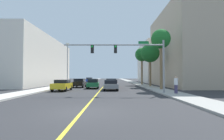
{
  "coord_description": "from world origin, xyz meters",
  "views": [
    {
      "loc": [
        1.58,
        -9.48,
        1.87
      ],
      "look_at": [
        1.54,
        20.75,
        2.92
      ],
      "focal_mm": 28.91,
      "sensor_mm": 36.0,
      "label": 1
    }
  ],
  "objects_px": {
    "traffic_signal_mast": "(131,54)",
    "car_green": "(93,83)",
    "street_lamp": "(68,62)",
    "pedestrian": "(176,85)",
    "palm_near": "(161,40)",
    "palm_mid": "(150,53)",
    "car_red": "(112,83)",
    "palm_far": "(142,55)",
    "car_blue": "(90,80)",
    "car_yellow": "(62,85)",
    "car_black": "(80,83)",
    "car_gray": "(111,85)"
  },
  "relations": [
    {
      "from": "palm_mid",
      "to": "car_red",
      "type": "bearing_deg",
      "value": -171.01
    },
    {
      "from": "street_lamp",
      "to": "car_red",
      "type": "relative_size",
      "value": 2.04
    },
    {
      "from": "palm_mid",
      "to": "car_gray",
      "type": "relative_size",
      "value": 1.73
    },
    {
      "from": "car_gray",
      "to": "car_red",
      "type": "height_order",
      "value": "car_red"
    },
    {
      "from": "car_black",
      "to": "car_gray",
      "type": "height_order",
      "value": "car_black"
    },
    {
      "from": "street_lamp",
      "to": "car_green",
      "type": "relative_size",
      "value": 1.89
    },
    {
      "from": "palm_near",
      "to": "car_yellow",
      "type": "relative_size",
      "value": 2.1
    },
    {
      "from": "car_blue",
      "to": "pedestrian",
      "type": "xyz_separation_m",
      "value": [
        13.03,
        -34.26,
        0.26
      ]
    },
    {
      "from": "traffic_signal_mast",
      "to": "car_green",
      "type": "distance_m",
      "value": 10.84
    },
    {
      "from": "car_green",
      "to": "car_red",
      "type": "distance_m",
      "value": 3.77
    },
    {
      "from": "car_green",
      "to": "car_red",
      "type": "height_order",
      "value": "car_red"
    },
    {
      "from": "pedestrian",
      "to": "palm_far",
      "type": "bearing_deg",
      "value": 131.29
    },
    {
      "from": "car_red",
      "to": "palm_far",
      "type": "bearing_deg",
      "value": 54.92
    },
    {
      "from": "car_blue",
      "to": "pedestrian",
      "type": "distance_m",
      "value": 36.66
    },
    {
      "from": "palm_mid",
      "to": "car_black",
      "type": "height_order",
      "value": "palm_mid"
    },
    {
      "from": "pedestrian",
      "to": "traffic_signal_mast",
      "type": "bearing_deg",
      "value": -147.11
    },
    {
      "from": "street_lamp",
      "to": "car_blue",
      "type": "height_order",
      "value": "street_lamp"
    },
    {
      "from": "car_blue",
      "to": "palm_mid",
      "type": "bearing_deg",
      "value": 120.55
    },
    {
      "from": "street_lamp",
      "to": "palm_near",
      "type": "height_order",
      "value": "street_lamp"
    },
    {
      "from": "car_yellow",
      "to": "pedestrian",
      "type": "height_order",
      "value": "pedestrian"
    },
    {
      "from": "traffic_signal_mast",
      "to": "car_red",
      "type": "height_order",
      "value": "traffic_signal_mast"
    },
    {
      "from": "traffic_signal_mast",
      "to": "street_lamp",
      "type": "relative_size",
      "value": 1.29
    },
    {
      "from": "traffic_signal_mast",
      "to": "palm_mid",
      "type": "height_order",
      "value": "palm_mid"
    },
    {
      "from": "car_black",
      "to": "street_lamp",
      "type": "bearing_deg",
      "value": 126.06
    },
    {
      "from": "street_lamp",
      "to": "car_green",
      "type": "bearing_deg",
      "value": -50.84
    },
    {
      "from": "traffic_signal_mast",
      "to": "car_gray",
      "type": "bearing_deg",
      "value": 111.43
    },
    {
      "from": "car_blue",
      "to": "street_lamp",
      "type": "bearing_deg",
      "value": 81.6
    },
    {
      "from": "car_red",
      "to": "car_green",
      "type": "bearing_deg",
      "value": -136.77
    },
    {
      "from": "car_yellow",
      "to": "traffic_signal_mast",
      "type": "bearing_deg",
      "value": 153.01
    },
    {
      "from": "car_blue",
      "to": "car_red",
      "type": "distance_m",
      "value": 23.06
    },
    {
      "from": "palm_far",
      "to": "car_red",
      "type": "xyz_separation_m",
      "value": [
        -6.46,
        -8.34,
        -5.64
      ]
    },
    {
      "from": "palm_far",
      "to": "pedestrian",
      "type": "xyz_separation_m",
      "value": [
        0.01,
        -20.49,
        -5.39
      ]
    },
    {
      "from": "palm_mid",
      "to": "car_red",
      "type": "distance_m",
      "value": 8.49
    },
    {
      "from": "street_lamp",
      "to": "palm_near",
      "type": "xyz_separation_m",
      "value": [
        15.24,
        -10.82,
        2.06
      ]
    },
    {
      "from": "car_blue",
      "to": "car_red",
      "type": "xyz_separation_m",
      "value": [
        6.55,
        -22.11,
        0.01
      ]
    },
    {
      "from": "street_lamp",
      "to": "car_red",
      "type": "height_order",
      "value": "street_lamp"
    },
    {
      "from": "palm_far",
      "to": "car_yellow",
      "type": "height_order",
      "value": "palm_far"
    },
    {
      "from": "car_black",
      "to": "car_yellow",
      "type": "distance_m",
      "value": 7.11
    },
    {
      "from": "pedestrian",
      "to": "car_black",
      "type": "bearing_deg",
      "value": 175.81
    },
    {
      "from": "street_lamp",
      "to": "palm_mid",
      "type": "xyz_separation_m",
      "value": [
        15.33,
        -3.55,
        1.2
      ]
    },
    {
      "from": "street_lamp",
      "to": "pedestrian",
      "type": "height_order",
      "value": "street_lamp"
    },
    {
      "from": "palm_near",
      "to": "palm_far",
      "type": "relative_size",
      "value": 1.03
    },
    {
      "from": "palm_mid",
      "to": "car_green",
      "type": "height_order",
      "value": "palm_mid"
    },
    {
      "from": "car_green",
      "to": "pedestrian",
      "type": "xyz_separation_m",
      "value": [
        9.34,
        -9.7,
        0.27
      ]
    },
    {
      "from": "traffic_signal_mast",
      "to": "palm_far",
      "type": "distance_m",
      "value": 20.44
    },
    {
      "from": "palm_near",
      "to": "car_red",
      "type": "height_order",
      "value": "palm_near"
    },
    {
      "from": "traffic_signal_mast",
      "to": "palm_near",
      "type": "distance_m",
      "value": 7.45
    },
    {
      "from": "car_red",
      "to": "car_yellow",
      "type": "bearing_deg",
      "value": -128.96
    },
    {
      "from": "street_lamp",
      "to": "car_gray",
      "type": "bearing_deg",
      "value": -51.41
    },
    {
      "from": "palm_near",
      "to": "palm_mid",
      "type": "height_order",
      "value": "palm_near"
    }
  ]
}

